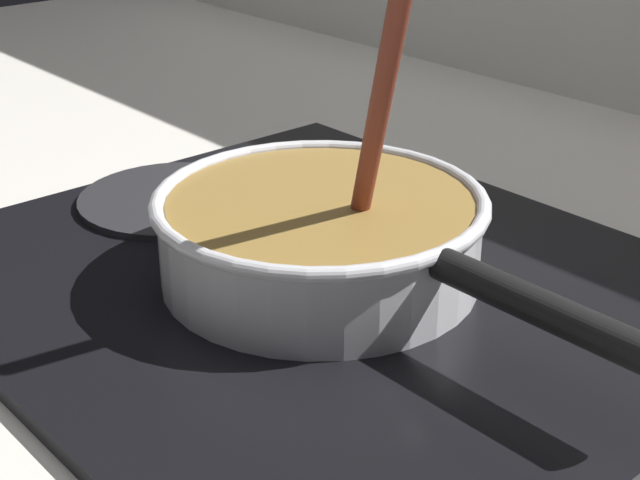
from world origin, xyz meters
TOP-DOWN VIEW (x-y plane):
  - ground at (0.00, 0.00)m, footprint 2.40×1.60m
  - hob_plate at (-0.04, 0.22)m, footprint 0.56×0.48m
  - burner_ring at (-0.04, 0.22)m, footprint 0.19×0.19m
  - spare_burner at (-0.23, 0.22)m, footprint 0.17×0.17m
  - cooking_pan at (-0.04, 0.22)m, footprint 0.40×0.24m

SIDE VIEW (x-z plane):
  - ground at x=0.00m, z-range -0.04..0.00m
  - hob_plate at x=-0.04m, z-range 0.00..0.01m
  - spare_burner at x=-0.23m, z-range 0.01..0.02m
  - burner_ring at x=-0.04m, z-range 0.01..0.02m
  - cooking_pan at x=-0.04m, z-range -0.09..0.18m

